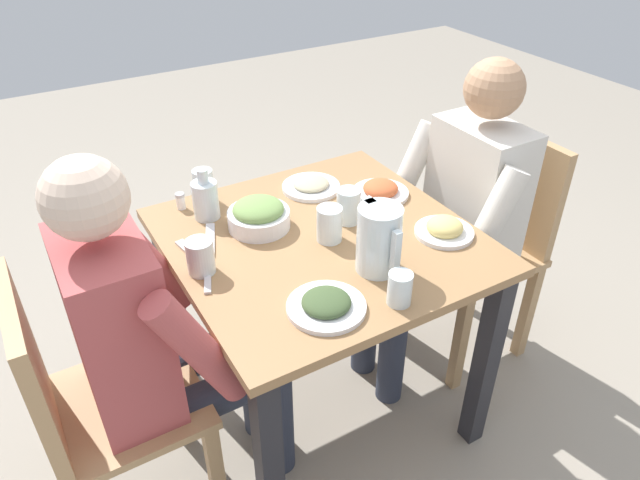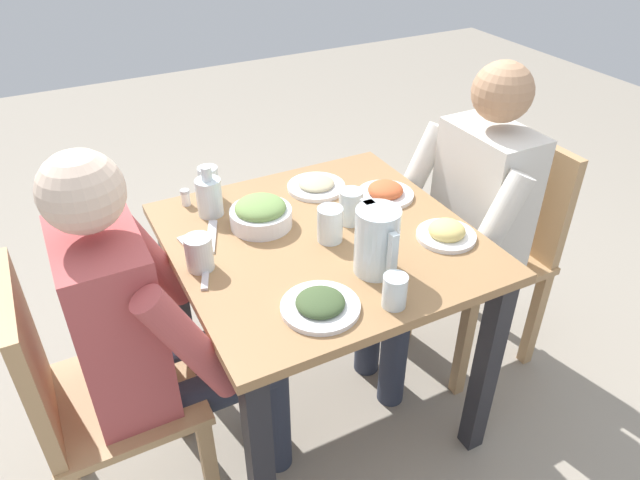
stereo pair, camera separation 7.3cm
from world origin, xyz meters
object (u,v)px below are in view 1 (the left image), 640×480
Objects in this scene: chair_far at (491,235)px; diner_far at (454,217)px; plate_fries at (444,229)px; water_glass_far_right at (200,257)px; water_glass_far_left at (348,206)px; plate_beans at (311,185)px; plate_rice_curry at (380,190)px; oil_carafe at (206,201)px; water_glass_near_right at (329,224)px; water_glass_center at (400,288)px; water_pitcher at (379,239)px; plate_dolmas at (326,304)px; dining_table at (321,272)px; salt_shaker at (181,201)px; salad_bowl at (259,215)px; water_glass_near_left at (204,186)px; diner_near at (158,334)px; chair_near at (90,403)px.

diner_far is (-0.00, -0.20, 0.15)m from chair_far.
water_glass_far_right is at bearing -105.44° from plate_fries.
plate_beans is at bearing 179.39° from water_glass_far_left.
plate_rice_curry is 1.14× the size of oil_carafe.
water_glass_near_right is 0.33m from water_glass_center.
plate_beans is 1.81× the size of water_glass_far_left.
plate_rice_curry is (-0.33, 0.24, -0.08)m from water_pitcher.
water_glass_far_left is (-0.32, 0.27, 0.04)m from plate_dolmas.
diner_far reaches higher than water_glass_near_right.
water_glass_far_right reaches higher than dining_table.
water_glass_far_left is at bearing -65.27° from plate_rice_curry.
diner_far reaches higher than plate_fries.
plate_beans is (-0.27, -0.41, 0.11)m from diner_far.
plate_fries is (0.17, 0.32, 0.15)m from dining_table.
water_pitcher is at bearing 31.55° from salt_shaker.
chair_far is 16.32× the size of salt_shaker.
salad_bowl is at bearing -113.29° from water_glass_far_left.
diner_far is 11.05× the size of water_glass_near_right.
water_glass_far_right is at bearing -61.64° from salad_bowl.
water_glass_far_right is at bearing -22.38° from water_glass_near_left.
plate_dolmas is at bearing -26.12° from plate_beans.
water_pitcher is 0.97× the size of plate_beans.
water_glass_center is (0.39, -0.10, -0.01)m from water_glass_far_left.
plate_beans is at bearing -113.67° from chair_far.
diner_near is 5.84× the size of plate_dolmas.
chair_near is 0.66m from salt_shaker.
diner_near is at bearing -118.90° from water_glass_center.
diner_near is at bearing -86.88° from diner_far.
water_glass_near_left reaches higher than salt_shaker.
diner_far is 0.50m from plate_beans.
chair_far is 0.52m from plate_rice_curry.
plate_rice_curry reaches higher than dining_table.
water_pitcher reaches higher than chair_far.
plate_rice_curry is (-0.12, -0.44, 0.26)m from chair_far.
water_glass_far_right is at bearing -92.48° from dining_table.
plate_fries is 0.77m from water_glass_near_left.
chair_near is 1.27m from diner_far.
plate_rice_curry is at bearing 73.75° from oil_carafe.
diner_far is 11.98× the size of water_glass_far_right.
water_glass_far_right is at bearing -24.17° from oil_carafe.
plate_rice_curry is (-0.12, -0.23, 0.11)m from diner_far.
chair_far is at bearing 89.08° from water_glass_far_right.
water_pitcher is 1.94× the size of water_glass_far_right.
water_pitcher is 0.68m from salt_shaker.
water_glass_near_right is at bearing -60.54° from water_glass_far_left.
salt_shaker is (-0.23, -0.17, -0.01)m from salad_bowl.
diner_far is at bearing 63.23° from plate_rice_curry.
diner_far is 0.84m from oil_carafe.
plate_rice_curry is 0.57m from oil_carafe.
oil_carafe reaches higher than plate_dolmas.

